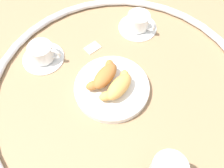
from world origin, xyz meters
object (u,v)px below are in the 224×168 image
(coffee_cup_far, at_px, (42,54))
(croissant_small, at_px, (104,76))
(croissant_large, at_px, (118,86))
(pastry_plate, at_px, (112,87))
(coffee_cup_near, at_px, (138,23))
(sugar_packet, at_px, (92,47))

(coffee_cup_far, bearing_deg, croissant_small, -100.81)
(croissant_large, relative_size, croissant_small, 0.98)
(croissant_large, relative_size, coffee_cup_far, 0.93)
(pastry_plate, relative_size, coffee_cup_near, 1.67)
(coffee_cup_near, xyz_separation_m, coffee_cup_far, (-0.21, 0.27, 0.00))
(pastry_plate, distance_m, coffee_cup_far, 0.25)
(croissant_small, distance_m, coffee_cup_far, 0.22)
(coffee_cup_far, distance_m, sugar_packet, 0.17)
(pastry_plate, distance_m, croissant_small, 0.04)
(croissant_small, xyz_separation_m, coffee_cup_near, (0.26, -0.05, -0.02))
(croissant_large, xyz_separation_m, sugar_packet, (0.15, 0.13, -0.04))
(croissant_large, bearing_deg, coffee_cup_far, 75.93)
(pastry_plate, xyz_separation_m, croissant_small, (0.01, 0.03, 0.03))
(croissant_small, relative_size, sugar_packet, 2.59)
(coffee_cup_near, height_order, sugar_packet, coffee_cup_near)
(croissant_small, xyz_separation_m, coffee_cup_far, (0.04, 0.22, -0.02))
(croissant_large, distance_m, coffee_cup_near, 0.28)
(croissant_large, relative_size, sugar_packet, 2.54)
(croissant_large, height_order, sugar_packet, croissant_large)
(coffee_cup_far, bearing_deg, sugar_packet, -59.39)
(pastry_plate, bearing_deg, croissant_large, -118.30)
(coffee_cup_near, bearing_deg, sugar_packet, 135.15)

